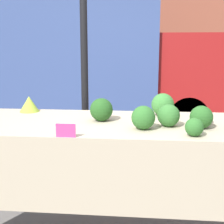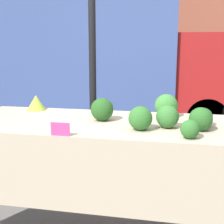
# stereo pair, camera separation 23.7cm
# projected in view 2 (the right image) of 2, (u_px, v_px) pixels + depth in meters

# --- Properties ---
(tent_pole) EXTENTS (0.07, 0.07, 2.70)m
(tent_pole) POSITION_uv_depth(u_px,v_px,m) (92.00, 60.00, 3.06)
(tent_pole) COLOR black
(tent_pole) RESTS_ON ground_plane
(parked_truck) EXTENTS (5.11, 2.06, 2.24)m
(parked_truck) POSITION_uv_depth(u_px,v_px,m) (101.00, 61.00, 6.06)
(parked_truck) COLOR #384C84
(parked_truck) RESTS_ON ground_plane
(market_table) EXTENTS (2.37, 0.89, 0.91)m
(market_table) POSITION_uv_depth(u_px,v_px,m) (110.00, 138.00, 2.34)
(market_table) COLOR tan
(market_table) RESTS_ON ground_plane
(romanesco_head) EXTENTS (0.17, 0.17, 0.14)m
(romanesco_head) POSITION_uv_depth(u_px,v_px,m) (36.00, 103.00, 2.84)
(romanesco_head) COLOR #93B238
(romanesco_head) RESTS_ON market_table
(broccoli_head_1) EXTENTS (0.17, 0.17, 0.17)m
(broccoli_head_1) POSITION_uv_depth(u_px,v_px,m) (140.00, 118.00, 2.14)
(broccoli_head_1) COLOR #2D6628
(broccoli_head_1) RESTS_ON market_table
(broccoli_head_3) EXTENTS (0.16, 0.16, 0.16)m
(broccoli_head_3) POSITION_uv_depth(u_px,v_px,m) (167.00, 117.00, 2.20)
(broccoli_head_3) COLOR #336B2D
(broccoli_head_3) RESTS_ON market_table
(broccoli_head_4) EXTENTS (0.16, 0.16, 0.16)m
(broccoli_head_4) POSITION_uv_depth(u_px,v_px,m) (201.00, 119.00, 2.13)
(broccoli_head_4) COLOR #285B23
(broccoli_head_4) RESTS_ON market_table
(broccoli_head_5) EXTENTS (0.13, 0.13, 0.13)m
(broccoli_head_5) POSITION_uv_depth(u_px,v_px,m) (204.00, 117.00, 2.26)
(broccoli_head_5) COLOR #285B23
(broccoli_head_5) RESTS_ON market_table
(broccoli_head_6) EXTENTS (0.18, 0.18, 0.18)m
(broccoli_head_6) POSITION_uv_depth(u_px,v_px,m) (102.00, 109.00, 2.42)
(broccoli_head_6) COLOR #23511E
(broccoli_head_6) RESTS_ON market_table
(broccoli_head_7) EXTENTS (0.19, 0.19, 0.19)m
(broccoli_head_7) POSITION_uv_depth(u_px,v_px,m) (166.00, 106.00, 2.55)
(broccoli_head_7) COLOR #387533
(broccoli_head_7) RESTS_ON market_table
(broccoli_head_8) EXTENTS (0.12, 0.12, 0.12)m
(broccoli_head_8) POSITION_uv_depth(u_px,v_px,m) (190.00, 129.00, 1.95)
(broccoli_head_8) COLOR #2D6628
(broccoli_head_8) RESTS_ON market_table
(price_sign) EXTENTS (0.13, 0.01, 0.09)m
(price_sign) POSITION_uv_depth(u_px,v_px,m) (60.00, 129.00, 2.01)
(price_sign) COLOR #E53D84
(price_sign) RESTS_ON market_table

